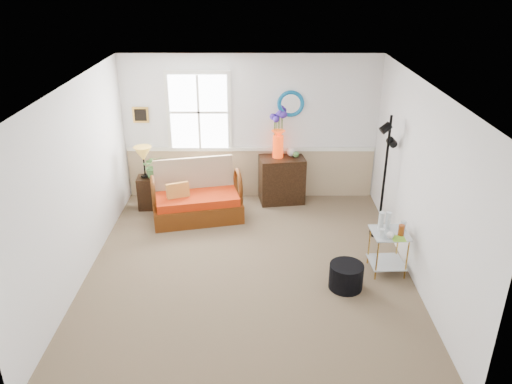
{
  "coord_description": "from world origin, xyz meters",
  "views": [
    {
      "loc": [
        0.12,
        -6.0,
        3.92
      ],
      "look_at": [
        0.1,
        0.21,
        1.1
      ],
      "focal_mm": 35.0,
      "sensor_mm": 36.0,
      "label": 1
    }
  ],
  "objects_px": {
    "cabinet": "(282,180)",
    "loveseat": "(197,192)",
    "lamp_stand": "(148,193)",
    "side_table": "(388,252)",
    "floor_lamp": "(384,178)",
    "ottoman": "(346,276)"
  },
  "relations": [
    {
      "from": "ottoman",
      "to": "side_table",
      "type": "bearing_deg",
      "value": 32.31
    },
    {
      "from": "loveseat",
      "to": "lamp_stand",
      "type": "distance_m",
      "value": 1.01
    },
    {
      "from": "lamp_stand",
      "to": "side_table",
      "type": "height_order",
      "value": "side_table"
    },
    {
      "from": "floor_lamp",
      "to": "cabinet",
      "type": "bearing_deg",
      "value": 125.17
    },
    {
      "from": "lamp_stand",
      "to": "cabinet",
      "type": "distance_m",
      "value": 2.39
    },
    {
      "from": "lamp_stand",
      "to": "side_table",
      "type": "xyz_separation_m",
      "value": [
        3.73,
        -2.02,
        0.02
      ]
    },
    {
      "from": "floor_lamp",
      "to": "lamp_stand",
      "type": "bearing_deg",
      "value": 151.15
    },
    {
      "from": "loveseat",
      "to": "ottoman",
      "type": "bearing_deg",
      "value": -55.47
    },
    {
      "from": "loveseat",
      "to": "lamp_stand",
      "type": "xyz_separation_m",
      "value": [
        -0.91,
        0.39,
        -0.19
      ]
    },
    {
      "from": "ottoman",
      "to": "lamp_stand",
      "type": "bearing_deg",
      "value": 142.12
    },
    {
      "from": "side_table",
      "to": "lamp_stand",
      "type": "bearing_deg",
      "value": 151.64
    },
    {
      "from": "lamp_stand",
      "to": "floor_lamp",
      "type": "relative_size",
      "value": 0.3
    },
    {
      "from": "loveseat",
      "to": "lamp_stand",
      "type": "height_order",
      "value": "loveseat"
    },
    {
      "from": "loveseat",
      "to": "floor_lamp",
      "type": "height_order",
      "value": "floor_lamp"
    },
    {
      "from": "cabinet",
      "to": "ottoman",
      "type": "height_order",
      "value": "cabinet"
    },
    {
      "from": "side_table",
      "to": "loveseat",
      "type": "bearing_deg",
      "value": 150.04
    },
    {
      "from": "loveseat",
      "to": "cabinet",
      "type": "relative_size",
      "value": 1.75
    },
    {
      "from": "floor_lamp",
      "to": "ottoman",
      "type": "xyz_separation_m",
      "value": [
        -0.76,
        -1.45,
        -0.81
      ]
    },
    {
      "from": "cabinet",
      "to": "floor_lamp",
      "type": "distance_m",
      "value": 2.03
    },
    {
      "from": "loveseat",
      "to": "floor_lamp",
      "type": "bearing_deg",
      "value": -23.86
    },
    {
      "from": "cabinet",
      "to": "loveseat",
      "type": "bearing_deg",
      "value": -162.98
    },
    {
      "from": "cabinet",
      "to": "side_table",
      "type": "relative_size",
      "value": 1.36
    }
  ]
}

